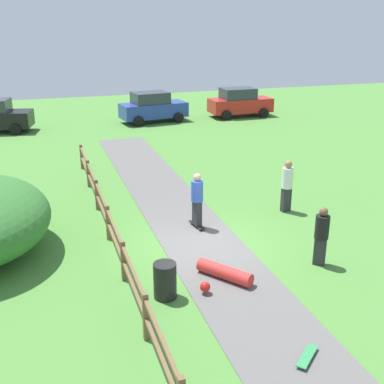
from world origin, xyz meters
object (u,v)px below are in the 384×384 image
(skateboard_loose, at_px, (307,356))
(bystander_black, at_px, (322,234))
(trash_bin, at_px, (165,281))
(parked_car_red, at_px, (240,102))
(bystander_white, at_px, (287,183))
(skater_riding, at_px, (197,198))
(parked_car_blue, at_px, (153,107))
(skater_fallen, at_px, (223,273))

(skateboard_loose, xyz_separation_m, bystander_black, (2.37, 3.41, 0.83))
(trash_bin, distance_m, parked_car_red, 23.04)
(bystander_white, bearing_deg, trash_bin, -143.07)
(skater_riding, relative_size, parked_car_blue, 0.41)
(trash_bin, height_order, parked_car_blue, parked_car_blue)
(skater_riding, bearing_deg, bystander_white, 6.58)
(bystander_black, bearing_deg, parked_car_blue, 89.49)
(skater_fallen, distance_m, parked_car_blue, 20.35)
(bystander_white, bearing_deg, skater_fallen, -135.25)
(skater_riding, xyz_separation_m, bystander_black, (2.41, -3.37, -0.11))
(trash_bin, height_order, skater_fallen, trash_bin)
(skater_riding, height_order, bystander_white, bystander_white)
(skater_riding, height_order, parked_car_red, parked_car_red)
(skater_fallen, bearing_deg, skater_riding, 82.95)
(trash_bin, height_order, skateboard_loose, trash_bin)
(skateboard_loose, distance_m, parked_car_blue, 23.67)
(bystander_black, height_order, parked_car_blue, parked_car_blue)
(bystander_black, bearing_deg, skateboard_loose, -124.75)
(skater_riding, bearing_deg, trash_bin, -118.93)
(trash_bin, bearing_deg, skater_fallen, 10.68)
(skateboard_loose, relative_size, bystander_white, 0.40)
(trash_bin, distance_m, skateboard_loose, 3.74)
(skateboard_loose, height_order, parked_car_red, parked_car_red)
(skater_riding, relative_size, skater_fallen, 1.24)
(skateboard_loose, distance_m, parked_car_red, 25.05)
(skater_riding, relative_size, skateboard_loose, 2.47)
(skateboard_loose, bearing_deg, skater_fallen, 97.65)
(skater_riding, xyz_separation_m, skateboard_loose, (0.04, -6.78, -0.94))
(skater_fallen, distance_m, skateboard_loose, 3.43)
(skateboard_loose, bearing_deg, bystander_white, 64.97)
(bystander_black, bearing_deg, bystander_white, 75.37)
(skateboard_loose, relative_size, parked_car_blue, 0.17)
(parked_car_blue, bearing_deg, skater_riding, -98.79)
(skater_fallen, distance_m, bystander_white, 5.42)
(skater_riding, relative_size, bystander_white, 0.99)
(trash_bin, distance_m, bystander_white, 6.81)
(trash_bin, relative_size, bystander_black, 0.54)
(bystander_white, bearing_deg, skater_riding, -173.42)
(parked_car_blue, bearing_deg, skater_fallen, -98.50)
(parked_car_blue, bearing_deg, bystander_black, -90.51)
(bystander_white, bearing_deg, bystander_black, -104.63)
(skater_riding, bearing_deg, bystander_black, -54.45)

